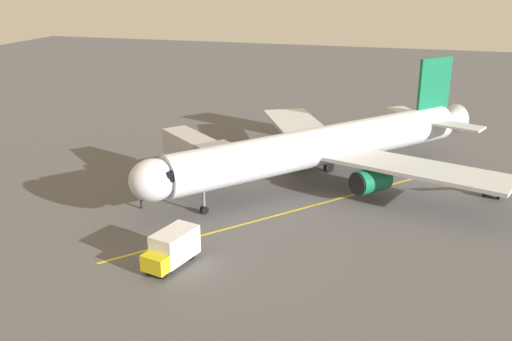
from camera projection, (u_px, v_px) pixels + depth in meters
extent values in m
plane|color=#565659|center=(332.00, 179.00, 59.97)|extent=(220.00, 220.00, 0.00)
cube|color=yellow|center=(310.00, 206.00, 53.05)|extent=(26.08, 30.64, 0.01)
cylinder|color=silver|center=(324.00, 145.00, 57.14)|extent=(24.91, 28.37, 3.80)
ellipsoid|color=silver|center=(153.00, 180.00, 47.73)|extent=(5.34, 5.39, 3.61)
cone|color=silver|center=(448.00, 120.00, 66.71)|extent=(4.55, 4.50, 3.42)
cube|color=black|center=(168.00, 171.00, 48.27)|extent=(3.50, 3.31, 0.90)
cube|color=silver|center=(415.00, 168.00, 52.53)|extent=(17.82, 10.30, 0.36)
cylinder|color=#146B47|center=(371.00, 180.00, 53.76)|extent=(3.95, 4.08, 2.30)
cylinder|color=black|center=(357.00, 184.00, 52.86)|extent=(1.73, 1.51, 2.10)
cube|color=silver|center=(301.00, 127.00, 66.00)|extent=(12.52, 17.52, 0.36)
cylinder|color=#146B47|center=(296.00, 150.00, 62.93)|extent=(3.95, 4.08, 2.30)
cylinder|color=black|center=(283.00, 152.00, 62.03)|extent=(1.73, 1.51, 2.10)
cube|color=#146B47|center=(434.00, 90.00, 63.91)|extent=(3.38, 3.89, 7.20)
cube|color=silver|center=(453.00, 125.00, 62.28)|extent=(6.83, 4.65, 0.24)
cube|color=silver|center=(408.00, 113.00, 67.34)|extent=(5.40, 6.71, 0.24)
cylinder|color=slate|center=(204.00, 195.00, 50.94)|extent=(0.24, 0.24, 2.77)
cylinder|color=black|center=(204.00, 210.00, 51.39)|extent=(0.80, 0.82, 0.70)
cylinder|color=slate|center=(363.00, 168.00, 57.35)|extent=(0.24, 0.24, 2.77)
cylinder|color=black|center=(362.00, 181.00, 57.80)|extent=(1.06, 1.13, 1.10)
cylinder|color=slate|center=(329.00, 155.00, 61.46)|extent=(0.24, 0.24, 2.77)
cylinder|color=black|center=(329.00, 167.00, 61.91)|extent=(1.06, 1.13, 1.10)
cube|color=#B7B7BC|center=(194.00, 149.00, 56.66)|extent=(8.54, 7.81, 2.50)
cube|color=gray|center=(217.00, 161.00, 53.10)|extent=(4.21, 4.25, 3.00)
cylinder|color=slate|center=(175.00, 156.00, 60.85)|extent=(0.70, 0.70, 3.90)
cube|color=#333338|center=(176.00, 171.00, 61.39)|extent=(2.00, 2.00, 0.60)
cylinder|color=#23232D|center=(142.00, 204.00, 52.45)|extent=(0.26, 0.26, 0.88)
cube|color=#D8EA19|center=(141.00, 196.00, 52.21)|extent=(0.44, 0.43, 0.60)
cube|color=silver|center=(141.00, 196.00, 52.21)|extent=(0.46, 0.46, 0.10)
sphere|color=#9E7051|center=(141.00, 192.00, 52.07)|extent=(0.22, 0.22, 0.22)
cube|color=yellow|center=(158.00, 262.00, 40.86)|extent=(2.25, 2.11, 1.20)
cube|color=black|center=(151.00, 263.00, 40.22)|extent=(1.69, 0.56, 0.70)
cube|color=silver|center=(175.00, 245.00, 42.29)|extent=(2.80, 3.97, 2.20)
cylinder|color=black|center=(164.00, 273.00, 40.54)|extent=(0.44, 0.88, 0.84)
cylinder|color=black|center=(149.00, 268.00, 41.16)|extent=(0.44, 0.88, 0.84)
cylinder|color=black|center=(191.00, 255.00, 43.15)|extent=(0.44, 0.88, 0.84)
cylinder|color=black|center=(177.00, 251.00, 43.77)|extent=(0.44, 0.88, 0.84)
cube|color=#2D3899|center=(493.00, 188.00, 55.76)|extent=(1.95, 2.48, 0.60)
cube|color=black|center=(492.00, 184.00, 54.14)|extent=(1.70, 3.86, 1.61)
cylinder|color=black|center=(499.00, 196.00, 54.61)|extent=(0.38, 0.68, 0.64)
cylinder|color=black|center=(484.00, 194.00, 55.21)|extent=(0.38, 0.68, 0.64)
cylinder|color=black|center=(501.00, 191.00, 55.85)|extent=(0.38, 0.68, 0.64)
cylinder|color=black|center=(487.00, 189.00, 56.44)|extent=(0.38, 0.68, 0.64)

